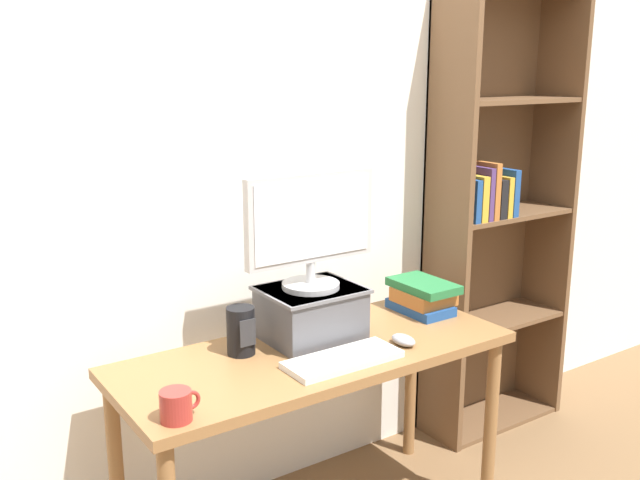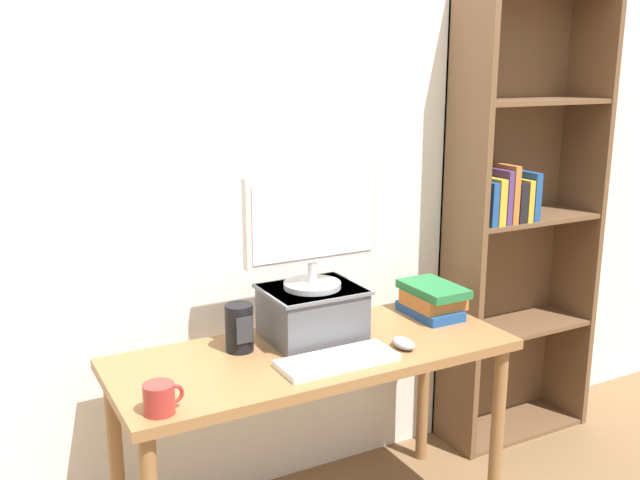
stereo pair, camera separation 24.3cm
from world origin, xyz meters
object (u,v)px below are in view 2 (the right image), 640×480
(computer_monitor, at_px, (312,227))
(riser_box, at_px, (312,311))
(bookshelf_unit, at_px, (517,216))
(desk, at_px, (314,373))
(book_stack, at_px, (432,300))
(desk_speaker, at_px, (239,328))
(computer_mouse, at_px, (403,343))
(keyboard, at_px, (337,360))
(coffee_mug, at_px, (160,398))

(computer_monitor, bearing_deg, riser_box, 90.00)
(bookshelf_unit, height_order, riser_box, bookshelf_unit)
(desk, relative_size, riser_box, 4.08)
(bookshelf_unit, relative_size, computer_monitor, 4.01)
(book_stack, relative_size, desk_speaker, 1.63)
(computer_mouse, distance_m, desk_speaker, 0.57)
(keyboard, bearing_deg, book_stack, 22.38)
(desk, relative_size, keyboard, 3.51)
(desk, bearing_deg, keyboard, -85.98)
(desk, xyz_separation_m, coffee_mug, (-0.60, -0.21, 0.13))
(desk, relative_size, desk_speaker, 8.47)
(riser_box, xyz_separation_m, computer_mouse, (0.23, -0.24, -0.08))
(desk, bearing_deg, desk_speaker, 154.60)
(computer_mouse, height_order, desk_speaker, desk_speaker)
(keyboard, distance_m, desk_speaker, 0.36)
(book_stack, bearing_deg, desk, -171.59)
(computer_monitor, height_order, book_stack, computer_monitor)
(bookshelf_unit, bearing_deg, desk, -166.85)
(riser_box, height_order, computer_mouse, riser_box)
(bookshelf_unit, height_order, computer_monitor, bookshelf_unit)
(bookshelf_unit, bearing_deg, computer_mouse, -155.07)
(bookshelf_unit, relative_size, book_stack, 7.52)
(riser_box, xyz_separation_m, desk_speaker, (-0.28, 0.01, -0.02))
(riser_box, xyz_separation_m, book_stack, (0.52, -0.01, -0.04))
(keyboard, relative_size, computer_mouse, 3.84)
(riser_box, bearing_deg, book_stack, -1.47)
(riser_box, distance_m, book_stack, 0.52)
(computer_monitor, bearing_deg, desk, -114.61)
(bookshelf_unit, bearing_deg, riser_box, -171.14)
(computer_mouse, bearing_deg, riser_box, 134.51)
(desk, height_order, keyboard, keyboard)
(computer_mouse, bearing_deg, desk_speaker, 153.84)
(desk, bearing_deg, riser_box, 65.71)
(riser_box, bearing_deg, desk_speaker, 177.35)
(bookshelf_unit, distance_m, riser_box, 1.15)
(desk, height_order, bookshelf_unit, bookshelf_unit)
(bookshelf_unit, height_order, coffee_mug, bookshelf_unit)
(bookshelf_unit, relative_size, coffee_mug, 17.09)
(desk, xyz_separation_m, computer_mouse, (0.28, -0.14, 0.11))
(riser_box, bearing_deg, keyboard, -97.90)
(bookshelf_unit, distance_m, desk_speaker, 1.42)
(desk, distance_m, computer_mouse, 0.33)
(desk, bearing_deg, bookshelf_unit, 13.15)
(book_stack, bearing_deg, desk_speaker, 178.12)
(computer_mouse, bearing_deg, coffee_mug, -175.69)
(bookshelf_unit, relative_size, computer_mouse, 19.47)
(keyboard, xyz_separation_m, computer_mouse, (0.27, 0.01, 0.01))
(desk_speaker, bearing_deg, computer_mouse, -26.16)
(bookshelf_unit, distance_m, book_stack, 0.67)
(coffee_mug, bearing_deg, computer_monitor, 25.09)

